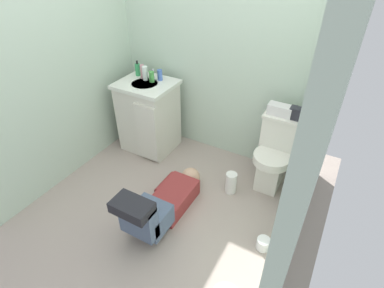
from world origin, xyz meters
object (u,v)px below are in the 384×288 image
Objects in this scene: paper_towel_roll at (231,183)px; bottle_pink at (142,72)px; person_plumber at (162,204)px; tissue_box at (280,110)px; soap_dispenser at (138,69)px; bottle_blue at (160,75)px; bottle_white at (145,73)px; toilet at (274,154)px; toilet_paper_roll at (263,244)px; vanity_cabinet at (149,116)px; faucet at (153,74)px; toiletry_bag at (297,113)px; bottle_green at (152,77)px.

bottle_pink is at bearing 164.50° from paper_towel_roll.
person_plumber is 4.84× the size of tissue_box.
soap_dispenser reaches higher than bottle_blue.
bottle_white reaches higher than tissue_box.
toilet is 1.45m from bottle_blue.
bottle_white is at bearing -176.48° from tissue_box.
paper_towel_roll is at bearing -15.50° from bottle_pink.
soap_dispenser is 2.19m from toilet_paper_roll.
paper_towel_roll reaches higher than toilet_paper_roll.
bottle_blue is at bearing 159.46° from paper_towel_roll.
soap_dispenser is at bearing 164.03° from paper_towel_roll.
tissue_box is 1.51m from bottle_pink.
bottle_white is (-0.79, 0.93, 0.72)m from person_plumber.
vanity_cabinet reaches higher than person_plumber.
person_plumber is 0.74m from paper_towel_roll.
faucet is 0.09× the size of person_plumber.
paper_towel_roll is 0.69m from toilet_paper_roll.
bottle_white is at bearing 164.96° from paper_towel_roll.
toilet is 1.45m from vanity_cabinet.
bottle_blue is at bearing 56.17° from vanity_cabinet.
person_plumber is 1.54m from soap_dispenser.
tissue_box reaches higher than toilet.
toiletry_bag is 1.51m from bottle_green.
bottle_green is (0.09, -0.01, -0.02)m from bottle_white.
bottle_pink is 0.15m from bottle_green.
soap_dispenser is 1.51× the size of toilet_paper_roll.
bottle_pink reaches higher than toilet_paper_roll.
bottle_pink is 1.31× the size of bottle_blue.
bottle_green is at bearing -121.11° from bottle_blue.
toiletry_bag is 1.46m from bottle_blue.
bottle_pink is at bearing 154.72° from toilet_paper_roll.
toilet_paper_roll is at bearing 8.44° from person_plumber.
bottle_pink reaches higher than paper_towel_roll.
tissue_box is at bearing 6.20° from vanity_cabinet.
toilet is 6.82× the size of toilet_paper_roll.
bottle_green is at bearing -175.96° from tissue_box.
bottle_white is at bearing -117.57° from faucet.
bottle_green is 1.38m from paper_towel_roll.
faucet is (-1.45, 0.08, 0.50)m from toilet.
faucet reaches higher than paper_towel_roll.
bottle_pink is 1.32× the size of bottle_green.
paper_towel_roll is at bearing -15.04° from bottle_white.
bottle_blue is at bearing 176.80° from toilet.
bottle_blue is at bearing 2.34° from soap_dispenser.
paper_towel_roll is (-0.30, -0.32, -0.25)m from toilet.
soap_dispenser is at bearing 146.90° from vanity_cabinet.
bottle_green is (0.04, 0.06, 0.46)m from vanity_cabinet.
toilet_paper_roll is (1.65, -0.88, -0.82)m from faucet.
person_plumber reaches higher than paper_towel_roll.
bottle_white is 1.33× the size of bottle_green.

